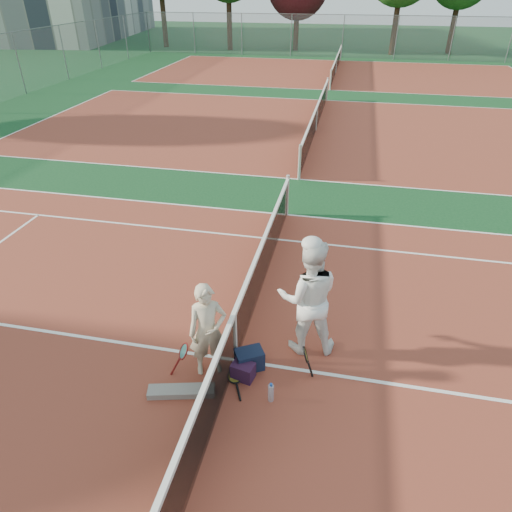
# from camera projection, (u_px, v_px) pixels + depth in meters

# --- Properties ---
(ground) EXTENTS (130.00, 130.00, 0.00)m
(ground) POSITION_uv_depth(u_px,v_px,m) (236.00, 360.00, 7.44)
(ground) COLOR #103C1C
(ground) RESTS_ON ground
(court_main) EXTENTS (23.77, 10.97, 0.01)m
(court_main) POSITION_uv_depth(u_px,v_px,m) (236.00, 360.00, 7.44)
(court_main) COLOR maroon
(court_main) RESTS_ON ground
(court_far_a) EXTENTS (23.77, 10.97, 0.01)m
(court_far_a) POSITION_uv_depth(u_px,v_px,m) (316.00, 130.00, 18.71)
(court_far_a) COLOR maroon
(court_far_a) RESTS_ON ground
(court_far_b) EXTENTS (23.77, 10.97, 0.01)m
(court_far_b) POSITION_uv_depth(u_px,v_px,m) (336.00, 73.00, 29.99)
(court_far_b) COLOR maroon
(court_far_b) RESTS_ON ground
(net_main) EXTENTS (0.10, 10.98, 1.02)m
(net_main) POSITION_uv_depth(u_px,v_px,m) (235.00, 337.00, 7.17)
(net_main) COLOR black
(net_main) RESTS_ON ground
(net_far_a) EXTENTS (0.10, 10.98, 1.02)m
(net_far_a) POSITION_uv_depth(u_px,v_px,m) (317.00, 118.00, 18.45)
(net_far_a) COLOR black
(net_far_a) RESTS_ON ground
(net_far_b) EXTENTS (0.10, 10.98, 1.02)m
(net_far_b) POSITION_uv_depth(u_px,v_px,m) (336.00, 65.00, 29.73)
(net_far_b) COLOR black
(net_far_b) RESTS_ON ground
(fence_back) EXTENTS (32.00, 0.06, 3.00)m
(fence_back) POSITION_uv_depth(u_px,v_px,m) (343.00, 37.00, 35.06)
(fence_back) COLOR slate
(fence_back) RESTS_ON ground
(player_a) EXTENTS (0.69, 0.60, 1.60)m
(player_a) POSITION_uv_depth(u_px,v_px,m) (208.00, 331.00, 6.85)
(player_a) COLOR beige
(player_a) RESTS_ON ground
(player_b) EXTENTS (1.11, 0.94, 2.04)m
(player_b) POSITION_uv_depth(u_px,v_px,m) (308.00, 297.00, 7.21)
(player_b) COLOR white
(player_b) RESTS_ON ground
(racket_red) EXTENTS (0.42, 0.40, 0.54)m
(racket_red) POSITION_uv_depth(u_px,v_px,m) (184.00, 358.00, 7.10)
(racket_red) COLOR maroon
(racket_red) RESTS_ON ground
(racket_black_held) EXTENTS (0.25, 0.30, 0.58)m
(racket_black_held) POSITION_uv_depth(u_px,v_px,m) (305.00, 363.00, 6.99)
(racket_black_held) COLOR black
(racket_black_held) RESTS_ON ground
(racket_spare) EXTENTS (0.50, 0.66, 0.06)m
(racket_spare) POSITION_uv_depth(u_px,v_px,m) (235.00, 377.00, 7.09)
(racket_spare) COLOR black
(racket_spare) RESTS_ON ground
(sports_bag_navy) EXTENTS (0.52, 0.47, 0.34)m
(sports_bag_navy) POSITION_uv_depth(u_px,v_px,m) (249.00, 359.00, 7.22)
(sports_bag_navy) COLOR black
(sports_bag_navy) RESTS_ON ground
(sports_bag_purple) EXTENTS (0.39, 0.30, 0.28)m
(sports_bag_purple) POSITION_uv_depth(u_px,v_px,m) (243.00, 371.00, 7.04)
(sports_bag_purple) COLOR black
(sports_bag_purple) RESTS_ON ground
(net_cover_canvas) EXTENTS (1.02, 0.47, 0.10)m
(net_cover_canvas) POSITION_uv_depth(u_px,v_px,m) (181.00, 391.00, 6.81)
(net_cover_canvas) COLOR slate
(net_cover_canvas) RESTS_ON ground
(water_bottle) EXTENTS (0.09, 0.09, 0.30)m
(water_bottle) POSITION_uv_depth(u_px,v_px,m) (271.00, 393.00, 6.66)
(water_bottle) COLOR silver
(water_bottle) RESTS_ON ground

